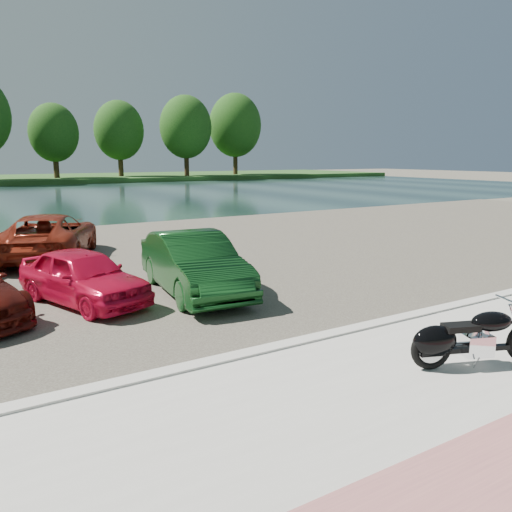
% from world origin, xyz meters
% --- Properties ---
extents(ground, '(200.00, 200.00, 0.00)m').
position_xyz_m(ground, '(0.00, 0.00, 0.00)').
color(ground, '#595447').
rests_on(ground, ground).
extents(promenade, '(60.00, 6.00, 0.10)m').
position_xyz_m(promenade, '(0.00, -1.00, 0.05)').
color(promenade, '#BBB7B0').
rests_on(promenade, ground).
extents(kerb, '(60.00, 0.30, 0.14)m').
position_xyz_m(kerb, '(0.00, 2.00, 0.07)').
color(kerb, '#BBB7B0').
rests_on(kerb, ground).
extents(parking_lot, '(60.00, 18.00, 0.04)m').
position_xyz_m(parking_lot, '(0.00, 11.00, 0.02)').
color(parking_lot, '#3E3932').
rests_on(parking_lot, ground).
extents(river, '(120.00, 40.00, 0.00)m').
position_xyz_m(river, '(0.00, 40.00, 0.00)').
color(river, '#1B3130').
rests_on(river, ground).
extents(far_bank, '(120.00, 24.00, 0.60)m').
position_xyz_m(far_bank, '(0.00, 72.00, 0.30)').
color(far_bank, '#1E4317').
rests_on(far_bank, ground).
extents(far_trees, '(70.25, 10.68, 12.52)m').
position_xyz_m(far_trees, '(4.36, 65.79, 7.49)').
color(far_trees, '#322312').
rests_on(far_trees, far_bank).
extents(motorcycle, '(2.24, 1.09, 1.05)m').
position_xyz_m(motorcycle, '(0.77, -0.22, 0.56)').
color(motorcycle, black).
rests_on(motorcycle, promenade).
extents(car_4, '(2.69, 4.02, 1.27)m').
position_xyz_m(car_4, '(-3.57, 6.71, 0.68)').
color(car_4, red).
rests_on(car_4, parking_lot).
extents(car_5, '(2.01, 4.68, 1.50)m').
position_xyz_m(car_5, '(-1.04, 6.18, 0.79)').
color(car_5, '#103C16').
rests_on(car_5, parking_lot).
extents(car_10, '(4.28, 5.95, 1.51)m').
position_xyz_m(car_10, '(-3.39, 12.56, 0.79)').
color(car_10, maroon).
rests_on(car_10, parking_lot).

